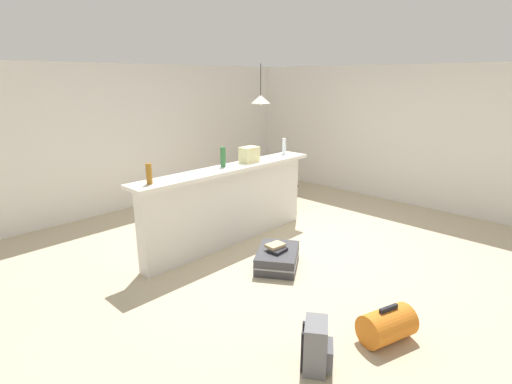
{
  "coord_description": "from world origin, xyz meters",
  "views": [
    {
      "loc": [
        -4.07,
        -3.4,
        2.27
      ],
      "look_at": [
        0.04,
        0.54,
        0.63
      ],
      "focal_mm": 27.88,
      "sensor_mm": 36.0,
      "label": 1
    }
  ],
  "objects": [
    {
      "name": "wall_back",
      "position": [
        0.0,
        3.05,
        1.25
      ],
      "size": [
        6.6,
        0.1,
        2.5
      ],
      "primitive_type": "cube",
      "color": "silver",
      "rests_on": "ground_plane"
    },
    {
      "name": "bottle_clear",
      "position": [
        0.72,
        0.58,
        1.23
      ],
      "size": [
        0.06,
        0.06,
        0.25
      ],
      "primitive_type": "cylinder",
      "color": "silver",
      "rests_on": "bar_countertop"
    },
    {
      "name": "suitcase_flat_charcoal",
      "position": [
        -0.62,
        -0.46,
        0.11
      ],
      "size": [
        0.88,
        0.79,
        0.22
      ],
      "color": "#38383D",
      "rests_on": "ground_plane"
    },
    {
      "name": "bottle_green",
      "position": [
        -0.56,
        0.58,
        1.24
      ],
      "size": [
        0.07,
        0.07,
        0.27
      ],
      "primitive_type": "cylinder",
      "color": "#2D6B38",
      "rests_on": "bar_countertop"
    },
    {
      "name": "grocery_bag",
      "position": [
        -0.1,
        0.54,
        1.21
      ],
      "size": [
        0.26,
        0.18,
        0.22
      ],
      "primitive_type": "cube",
      "color": "beige",
      "rests_on": "bar_countertop"
    },
    {
      "name": "bottle_amber",
      "position": [
        -1.74,
        0.52,
        1.22
      ],
      "size": [
        0.07,
        0.07,
        0.24
      ],
      "primitive_type": "cylinder",
      "color": "#9E661E",
      "rests_on": "bar_countertop"
    },
    {
      "name": "duffel_bag_orange",
      "position": [
        -1.05,
        -2.12,
        0.15
      ],
      "size": [
        0.55,
        0.43,
        0.34
      ],
      "color": "orange",
      "rests_on": "ground_plane"
    },
    {
      "name": "book_stack",
      "position": [
        -0.65,
        -0.47,
        0.26
      ],
      "size": [
        0.26,
        0.24,
        0.08
      ],
      "color": "black",
      "rests_on": "suitcase_flat_charcoal"
    },
    {
      "name": "partition_half_wall",
      "position": [
        -0.52,
        0.52,
        0.53
      ],
      "size": [
        2.8,
        0.2,
        1.05
      ],
      "primitive_type": "cube",
      "color": "silver",
      "rests_on": "ground_plane"
    },
    {
      "name": "backpack_grey",
      "position": [
        -1.78,
        -1.87,
        0.2
      ],
      "size": [
        0.34,
        0.33,
        0.42
      ],
      "color": "slate",
      "rests_on": "ground_plane"
    },
    {
      "name": "dining_table",
      "position": [
        1.19,
        1.53,
        0.65
      ],
      "size": [
        1.1,
        0.8,
        0.74
      ],
      "color": "brown",
      "rests_on": "ground_plane"
    },
    {
      "name": "dining_chair_near_partition",
      "position": [
        1.16,
        1.03,
        0.52
      ],
      "size": [
        0.45,
        0.45,
        0.93
      ],
      "color": "#4C331E",
      "rests_on": "ground_plane"
    },
    {
      "name": "ground_plane",
      "position": [
        0.0,
        0.0,
        -0.03
      ],
      "size": [
        13.0,
        13.0,
        0.05
      ],
      "primitive_type": "cube",
      "color": "#BCAD8E"
    },
    {
      "name": "wall_right",
      "position": [
        3.05,
        0.3,
        1.25
      ],
      "size": [
        0.1,
        6.0,
        2.5
      ],
      "primitive_type": "cube",
      "color": "silver",
      "rests_on": "ground_plane"
    },
    {
      "name": "pendant_lamp",
      "position": [
        1.13,
        1.48,
        1.91
      ],
      "size": [
        0.34,
        0.34,
        0.71
      ],
      "color": "black"
    },
    {
      "name": "bar_countertop",
      "position": [
        -0.52,
        0.52,
        1.08
      ],
      "size": [
        2.96,
        0.4,
        0.05
      ],
      "primitive_type": "cube",
      "color": "white",
      "rests_on": "partition_half_wall"
    }
  ]
}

